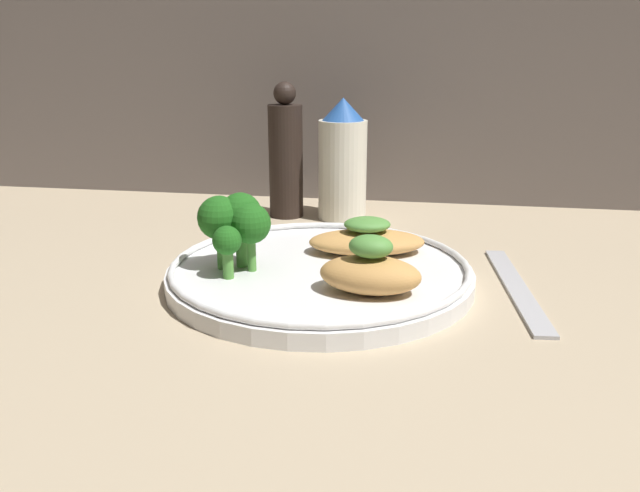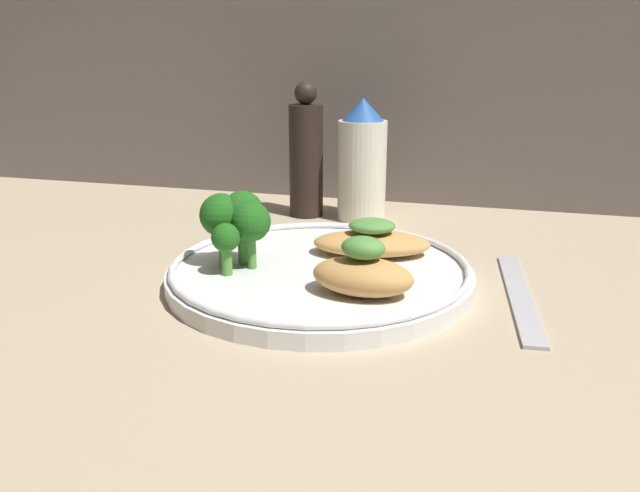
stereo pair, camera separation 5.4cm
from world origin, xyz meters
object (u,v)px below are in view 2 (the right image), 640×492
(pepper_grinder, at_px, (306,156))
(broccoli_bunch, at_px, (236,219))
(plate, at_px, (320,272))
(sauce_bottle, at_px, (362,163))

(pepper_grinder, bearing_deg, broccoli_bunch, -88.01)
(broccoli_bunch, xyz_separation_m, pepper_grinder, (-0.01, 0.24, 0.02))
(plate, relative_size, broccoli_bunch, 4.05)
(plate, relative_size, sauce_bottle, 1.86)
(pepper_grinder, bearing_deg, plate, -70.34)
(broccoli_bunch, bearing_deg, sauce_bottle, 75.62)
(plate, bearing_deg, broccoli_bunch, -167.53)
(broccoli_bunch, height_order, sauce_bottle, sauce_bottle)
(broccoli_bunch, xyz_separation_m, sauce_bottle, (0.06, 0.24, 0.01))
(plate, xyz_separation_m, broccoli_bunch, (-0.07, -0.02, 0.05))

